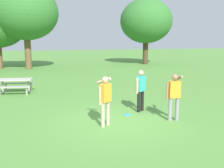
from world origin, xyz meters
The scene contains 8 objects.
ground_plane centered at (0.00, 0.00, 0.00)m, with size 120.00×120.00×0.00m, color #568E3D.
person_thrower centered at (-0.44, -0.34, 0.96)m, with size 0.52×0.83×1.64m.
person_catcher centered at (1.37, 0.89, 0.94)m, with size 0.52×0.40×1.64m.
person_bystander centered at (2.01, -0.50, 0.96)m, with size 0.68×0.66×1.64m.
frisbee centered at (0.69, 0.58, 0.01)m, with size 0.26×0.26×0.03m, color #2D9EDB.
picnic_table_near centered at (-3.50, 6.03, 0.56)m, with size 1.93×1.71×0.77m.
tree_far_right centered at (-2.90, 17.43, 5.23)m, with size 5.94×5.94×7.77m.
tree_slender_mid centered at (9.85, 18.76, 4.82)m, with size 5.81×5.81×7.31m.
Camera 1 is at (-2.65, -8.09, 2.81)m, focal length 40.95 mm.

